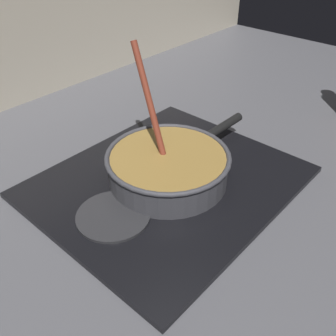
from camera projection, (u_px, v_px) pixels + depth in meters
name	position (u px, v px, depth m)	size (l,w,h in m)	color
ground	(231.00, 220.00, 0.81)	(2.40, 1.60, 0.04)	#4C4C51
backsplash_wall	(5.00, 11.00, 1.06)	(2.40, 0.02, 0.55)	#B2A893
hob_plate	(168.00, 182.00, 0.87)	(0.56, 0.48, 0.01)	black
burner_ring	(168.00, 178.00, 0.86)	(0.20, 0.20, 0.01)	#592D0C
spare_burner	(113.00, 215.00, 0.76)	(0.15, 0.15, 0.01)	#262628
cooking_pan	(168.00, 166.00, 0.85)	(0.42, 0.28, 0.29)	#38383D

